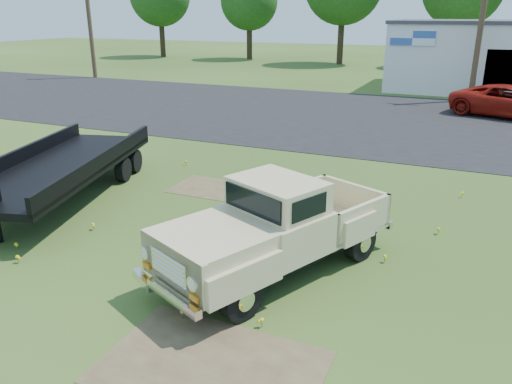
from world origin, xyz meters
TOP-DOWN VIEW (x-y plane):
  - ground at (0.00, 0.00)m, footprint 140.00×140.00m
  - asphalt_lot at (0.00, 15.00)m, footprint 90.00×14.00m
  - dirt_patch_a at (1.50, -3.00)m, footprint 3.00×2.00m
  - dirt_patch_b at (-2.00, 3.50)m, footprint 2.20×1.60m
  - utility_pole_west at (-22.00, 22.00)m, footprint 1.60×0.30m
  - utility_pole_mid at (4.00, 22.00)m, footprint 1.60×0.30m
  - treeline_b at (-18.00, 41.00)m, footprint 5.76×5.76m
  - vintage_pickup_truck at (1.31, -0.10)m, footprint 3.80×5.32m
  - flatbed_trailer at (-5.23, 1.30)m, footprint 4.25×7.55m
  - red_pickup at (5.77, 17.78)m, footprint 5.65×3.83m

SIDE VIEW (x-z plane):
  - ground at x=0.00m, z-range 0.00..0.00m
  - asphalt_lot at x=0.00m, z-range -0.01..0.01m
  - dirt_patch_a at x=1.50m, z-range -0.01..0.01m
  - dirt_patch_b at x=-2.00m, z-range -0.01..0.01m
  - red_pickup at x=5.77m, z-range 0.00..1.44m
  - vintage_pickup_truck at x=1.31m, z-range 0.00..1.80m
  - flatbed_trailer at x=-5.23m, z-range 0.00..1.95m
  - utility_pole_west at x=-22.00m, z-range 0.10..9.10m
  - utility_pole_mid at x=4.00m, z-range 0.10..9.10m
  - treeline_b at x=-18.00m, z-range 1.38..9.95m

